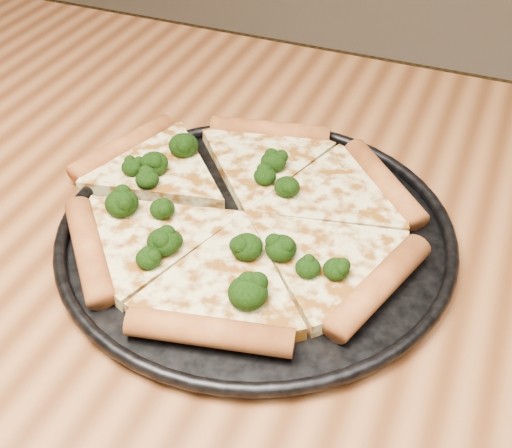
% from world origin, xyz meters
% --- Properties ---
extents(dining_table, '(1.20, 0.90, 0.75)m').
position_xyz_m(dining_table, '(0.00, 0.00, 0.66)').
color(dining_table, '#94572D').
rests_on(dining_table, ground).
extents(pizza_pan, '(0.35, 0.35, 0.02)m').
position_xyz_m(pizza_pan, '(0.05, 0.07, 0.76)').
color(pizza_pan, black).
rests_on(pizza_pan, dining_table).
extents(pizza, '(0.35, 0.32, 0.02)m').
position_xyz_m(pizza, '(0.03, 0.08, 0.77)').
color(pizza, '#E8D98E').
rests_on(pizza, pizza_pan).
extents(broccoli_florets, '(0.24, 0.20, 0.02)m').
position_xyz_m(broccoli_florets, '(0.01, 0.06, 0.78)').
color(broccoli_florets, black).
rests_on(broccoli_florets, pizza).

